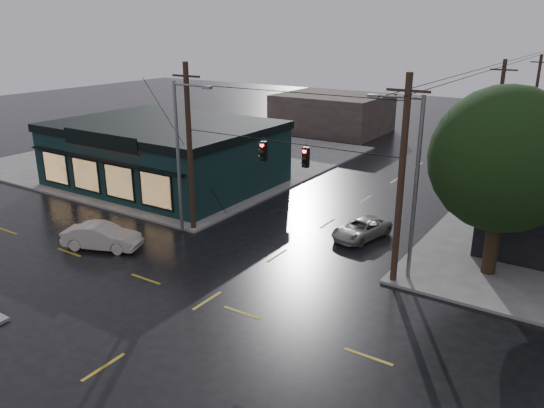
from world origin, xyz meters
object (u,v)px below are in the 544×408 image
Objects in this scene: corner_tree at (504,160)px; utility_pole_nw at (194,230)px; sedan_cream at (102,237)px; suv_silver at (361,229)px; utility_pole_ne at (393,282)px.

corner_tree is 0.93× the size of utility_pole_nw.
sedan_cream is 15.07m from suv_silver.
corner_tree reaches higher than sedan_cream.
utility_pole_nw is 10.32m from suv_silver.
corner_tree is 18.12m from utility_pole_nw.
suv_silver is at bearing 171.91° from corner_tree.
corner_tree reaches higher than utility_pole_nw.
suv_silver is (11.68, 9.52, -0.15)m from sedan_cream.
utility_pole_nw is at bearing -46.88° from sedan_cream.
utility_pole_ne is at bearing -93.42° from sedan_cream.
utility_pole_nw reaches higher than suv_silver.
corner_tree reaches higher than suv_silver.
utility_pole_nw is 13.00m from utility_pole_ne.
sedan_cream is at bearing -156.14° from corner_tree.
suv_silver is at bearing 25.66° from utility_pole_nw.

